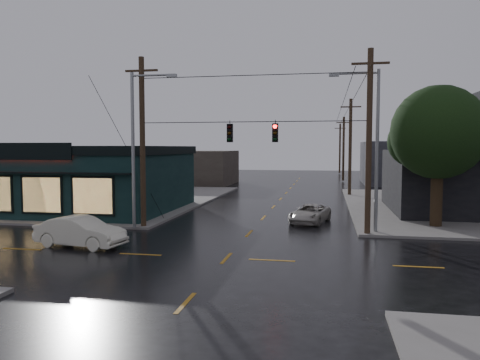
% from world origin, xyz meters
% --- Properties ---
extents(ground_plane, '(160.00, 160.00, 0.00)m').
position_xyz_m(ground_plane, '(0.00, 0.00, 0.00)').
color(ground_plane, black).
extents(sidewalk_nw, '(28.00, 28.00, 0.15)m').
position_xyz_m(sidewalk_nw, '(-20.00, 20.00, 0.07)').
color(sidewalk_nw, slate).
rests_on(sidewalk_nw, ground).
extents(pizza_shop, '(16.30, 12.34, 4.90)m').
position_xyz_m(pizza_shop, '(-15.00, 12.94, 2.56)').
color(pizza_shop, black).
rests_on(pizza_shop, ground).
extents(ne_building, '(12.60, 11.60, 8.75)m').
position_xyz_m(ne_building, '(15.00, 17.00, 4.47)').
color(ne_building, black).
rests_on(ne_building, ground).
extents(corner_tree, '(5.58, 5.58, 8.39)m').
position_xyz_m(corner_tree, '(10.75, 9.80, 5.72)').
color(corner_tree, black).
rests_on(corner_tree, ground).
extents(utility_pole_nw, '(2.00, 0.32, 10.15)m').
position_xyz_m(utility_pole_nw, '(-6.50, 6.50, 0.00)').
color(utility_pole_nw, black).
rests_on(utility_pole_nw, ground).
extents(utility_pole_ne, '(2.00, 0.32, 10.15)m').
position_xyz_m(utility_pole_ne, '(6.50, 6.50, 0.00)').
color(utility_pole_ne, black).
rests_on(utility_pole_ne, ground).
extents(utility_pole_far_a, '(2.00, 0.32, 9.65)m').
position_xyz_m(utility_pole_far_a, '(6.50, 28.00, 0.00)').
color(utility_pole_far_a, black).
rests_on(utility_pole_far_a, ground).
extents(utility_pole_far_b, '(2.00, 0.32, 9.15)m').
position_xyz_m(utility_pole_far_b, '(6.50, 48.00, 0.00)').
color(utility_pole_far_b, black).
rests_on(utility_pole_far_b, ground).
extents(utility_pole_far_c, '(2.00, 0.32, 9.15)m').
position_xyz_m(utility_pole_far_c, '(6.50, 68.00, 0.00)').
color(utility_pole_far_c, black).
rests_on(utility_pole_far_c, ground).
extents(span_signal_assembly, '(13.00, 0.48, 1.23)m').
position_xyz_m(span_signal_assembly, '(0.10, 6.50, 5.70)').
color(span_signal_assembly, black).
rests_on(span_signal_assembly, ground).
extents(streetlight_nw, '(5.40, 0.30, 9.15)m').
position_xyz_m(streetlight_nw, '(-6.80, 5.80, 0.00)').
color(streetlight_nw, gray).
rests_on(streetlight_nw, ground).
extents(streetlight_ne, '(5.40, 0.30, 9.15)m').
position_xyz_m(streetlight_ne, '(7.00, 7.20, 0.00)').
color(streetlight_ne, gray).
rests_on(streetlight_ne, ground).
extents(bg_building_west, '(12.00, 10.00, 4.40)m').
position_xyz_m(bg_building_west, '(-14.00, 40.00, 2.20)').
color(bg_building_west, '#372C28').
rests_on(bg_building_west, ground).
extents(bg_building_east, '(14.00, 12.00, 5.60)m').
position_xyz_m(bg_building_east, '(16.00, 45.00, 2.80)').
color(bg_building_east, '#26272B').
rests_on(bg_building_east, ground).
extents(sedan_cream, '(4.72, 2.27, 1.49)m').
position_xyz_m(sedan_cream, '(-7.51, 1.00, 0.75)').
color(sedan_cream, silver).
rests_on(sedan_cream, ground).
extents(suv_silver, '(2.89, 4.55, 1.17)m').
position_xyz_m(suv_silver, '(3.23, 10.50, 0.59)').
color(suv_silver, '#B0AAA2').
rests_on(suv_silver, ground).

